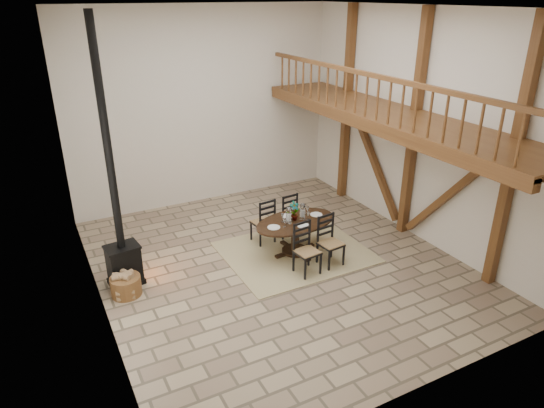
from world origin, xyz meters
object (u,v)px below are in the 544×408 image
dining_table (295,235)px  wood_stove (120,231)px  log_stack (126,290)px  log_basket (126,285)px

dining_table → wood_stove: 3.63m
dining_table → log_stack: (-3.63, 0.05, -0.32)m
log_basket → wood_stove: bearing=78.4°
dining_table → wood_stove: (-3.53, 0.48, 0.70)m
dining_table → wood_stove: bearing=165.9°
dining_table → log_basket: size_ratio=3.81×
wood_stove → log_basket: bearing=-108.1°
wood_stove → dining_table: bearing=-14.3°
dining_table → log_stack: size_ratio=4.17×
log_basket → log_stack: size_ratio=1.09×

